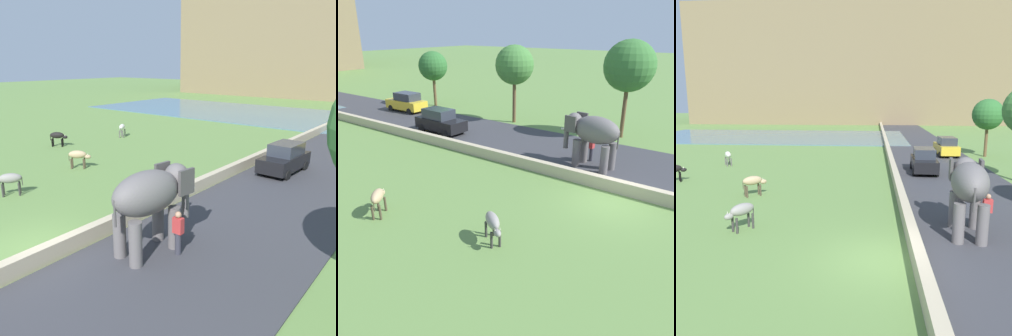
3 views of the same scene
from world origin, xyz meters
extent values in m
plane|color=#608442|center=(0.00, 0.00, 0.00)|extent=(220.00, 220.00, 0.00)
cube|color=#38383D|center=(5.00, 20.00, 0.03)|extent=(7.00, 120.00, 0.06)
cube|color=tan|center=(1.20, 18.00, 0.31)|extent=(0.40, 110.00, 0.63)
cube|color=slate|center=(-14.00, 37.64, 0.04)|extent=(36.00, 18.00, 0.08)
ellipsoid|color=#605B5B|center=(3.42, 2.41, 2.24)|extent=(1.71, 2.85, 1.50)
cylinder|color=#605B5B|center=(3.11, 3.33, 0.80)|extent=(0.44, 0.44, 1.60)
cylinder|color=#605B5B|center=(3.95, 3.23, 0.80)|extent=(0.44, 0.44, 1.60)
cylinder|color=#605B5B|center=(2.90, 1.59, 0.80)|extent=(0.44, 0.44, 1.60)
cylinder|color=#605B5B|center=(3.74, 1.49, 0.80)|extent=(0.44, 0.44, 1.60)
ellipsoid|color=#605B5B|center=(3.60, 3.82, 2.42)|extent=(1.10, 1.01, 1.10)
cube|color=#484444|center=(2.98, 3.76, 2.46)|extent=(0.20, 0.71, 0.90)
cube|color=#484444|center=(4.17, 3.61, 2.46)|extent=(0.20, 0.71, 0.90)
cylinder|color=#605B5B|center=(3.65, 4.29, 1.54)|extent=(0.28, 0.28, 1.50)
cone|color=silver|center=(3.43, 4.25, 1.99)|extent=(0.19, 0.57, 0.17)
cone|color=silver|center=(3.86, 4.19, 1.99)|extent=(0.19, 0.57, 0.17)
cylinder|color=#484444|center=(3.27, 1.10, 1.89)|extent=(0.08, 0.08, 0.90)
cylinder|color=#33333D|center=(4.34, 2.94, 0.42)|extent=(0.22, 0.22, 0.85)
cube|color=#B73333|center=(4.34, 2.94, 1.13)|extent=(0.36, 0.22, 0.56)
sphere|color=tan|center=(4.34, 2.94, 1.52)|extent=(0.22, 0.22, 0.22)
cube|color=black|center=(3.42, 14.60, 0.70)|extent=(1.86, 4.06, 0.80)
cube|color=#2D333D|center=(3.43, 14.80, 1.45)|extent=(1.53, 2.26, 0.70)
cylinder|color=black|center=(4.18, 13.27, 0.30)|extent=(0.20, 0.61, 0.60)
cylinder|color=black|center=(2.57, 13.33, 0.30)|extent=(0.20, 0.61, 0.60)
cylinder|color=black|center=(4.28, 15.87, 0.30)|extent=(0.20, 0.61, 0.60)
cylinder|color=black|center=(2.67, 15.93, 0.30)|extent=(0.20, 0.61, 0.60)
ellipsoid|color=silver|center=(-11.97, 16.18, 0.90)|extent=(0.96, 1.17, 0.50)
cylinder|color=#595753|center=(-12.30, 16.42, 0.33)|extent=(0.10, 0.10, 0.65)
cylinder|color=#595753|center=(-12.04, 16.59, 0.33)|extent=(0.10, 0.10, 0.65)
cylinder|color=#595753|center=(-11.89, 15.77, 0.33)|extent=(0.10, 0.10, 0.65)
cylinder|color=#595753|center=(-11.63, 15.94, 0.33)|extent=(0.10, 0.10, 0.65)
ellipsoid|color=silver|center=(-12.31, 16.72, 0.75)|extent=(0.42, 0.47, 0.26)
cone|color=beige|center=(-12.38, 16.67, 0.92)|extent=(0.04, 0.04, 0.12)
cone|color=beige|center=(-12.23, 16.76, 0.92)|extent=(0.04, 0.04, 0.12)
cylinder|color=#595753|center=(-11.68, 15.72, 0.70)|extent=(0.04, 0.04, 0.45)
ellipsoid|color=black|center=(-13.24, 10.33, 0.90)|extent=(1.14, 1.02, 0.50)
cylinder|color=black|center=(-13.03, 10.69, 0.33)|extent=(0.10, 0.10, 0.65)
cylinder|color=black|center=(-12.84, 10.44, 0.33)|extent=(0.10, 0.10, 0.65)
cylinder|color=black|center=(-13.64, 10.21, 0.33)|extent=(0.10, 0.10, 0.65)
cylinder|color=black|center=(-13.45, 9.97, 0.33)|extent=(0.10, 0.10, 0.65)
ellipsoid|color=black|center=(-12.74, 10.72, 0.75)|extent=(0.46, 0.44, 0.26)
cone|color=beige|center=(-12.80, 10.79, 0.92)|extent=(0.04, 0.04, 0.12)
cone|color=beige|center=(-12.68, 10.65, 0.92)|extent=(0.04, 0.04, 0.12)
cylinder|color=black|center=(-13.66, 10.00, 0.70)|extent=(0.04, 0.04, 0.45)
ellipsoid|color=gray|center=(-5.68, 2.39, 0.90)|extent=(1.00, 1.15, 0.50)
cylinder|color=#373533|center=(-5.78, 1.98, 0.33)|extent=(0.10, 0.10, 0.65)
cylinder|color=#373533|center=(-6.03, 2.16, 0.33)|extent=(0.10, 0.10, 0.65)
cylinder|color=#373533|center=(-5.33, 2.61, 0.33)|extent=(0.10, 0.10, 0.65)
cylinder|color=#373533|center=(-5.58, 2.79, 0.33)|extent=(0.10, 0.10, 0.65)
cylinder|color=#373533|center=(-5.37, 2.82, 0.70)|extent=(0.04, 0.04, 0.45)
ellipsoid|color=tan|center=(-6.98, 7.48, 0.90)|extent=(1.13, 1.03, 0.50)
cylinder|color=#493D2C|center=(-6.78, 7.84, 0.33)|extent=(0.10, 0.10, 0.65)
cylinder|color=#493D2C|center=(-6.59, 7.60, 0.33)|extent=(0.10, 0.10, 0.65)
cylinder|color=#493D2C|center=(-7.38, 7.36, 0.33)|extent=(0.10, 0.10, 0.65)
cylinder|color=#493D2C|center=(-7.18, 7.12, 0.33)|extent=(0.10, 0.10, 0.65)
ellipsoid|color=tan|center=(-6.49, 7.88, 0.75)|extent=(0.46, 0.44, 0.26)
cone|color=beige|center=(-6.55, 7.95, 0.92)|extent=(0.04, 0.04, 0.12)
cone|color=beige|center=(-6.43, 7.81, 0.92)|extent=(0.04, 0.04, 0.12)
cylinder|color=#493D2C|center=(-7.40, 7.14, 0.70)|extent=(0.04, 0.04, 0.45)
camera|label=1|loc=(10.99, -5.89, 6.39)|focal=38.46mm
camera|label=2|loc=(-14.32, -4.62, 7.40)|focal=37.51mm
camera|label=3|loc=(-0.36, -11.29, 5.45)|focal=38.02mm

